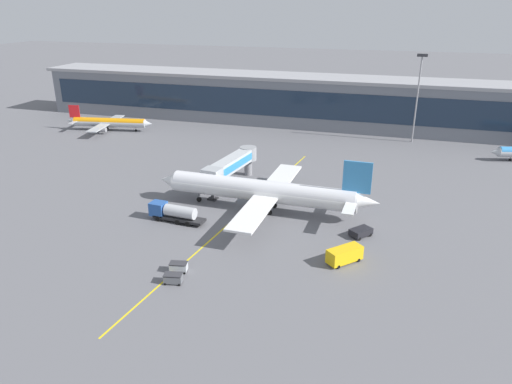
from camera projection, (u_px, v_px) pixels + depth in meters
ground_plane at (249, 220)px, 89.33m from camera, size 700.00×700.00×0.00m
apron_lead_in_line at (240, 214)px, 91.77m from camera, size 9.39×79.52×0.01m
terminal_building at (322, 101)px, 154.38m from camera, size 197.16×17.00×15.85m
main_airliner at (263, 191)px, 91.90m from camera, size 44.32×35.08×11.81m
jet_bridge at (233, 164)px, 104.16m from camera, size 6.30×20.25×6.77m
fuel_tanker at (174, 212)px, 88.19m from camera, size 10.95×3.27×3.25m
lavatory_truck at (344, 254)px, 74.14m from camera, size 5.60×5.84×2.50m
pushback_tug at (361, 232)px, 82.80m from camera, size 4.16×4.41×1.40m
baggage_cart_0 at (173, 278)px, 68.96m from camera, size 2.91×2.08×1.48m
baggage_cart_1 at (179, 267)px, 71.92m from camera, size 2.91×2.08×1.48m
commuter_jet_far at (109, 122)px, 149.94m from camera, size 28.29×22.54×7.84m
apron_light_mast_0 at (418, 92)px, 133.47m from camera, size 2.80×0.50×24.83m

